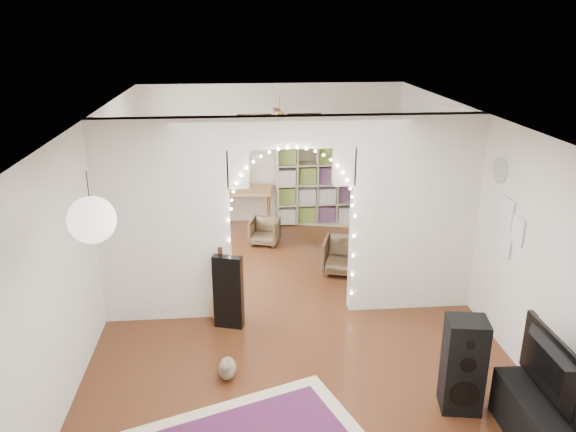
{
  "coord_description": "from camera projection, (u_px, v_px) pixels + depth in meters",
  "views": [
    {
      "loc": [
        -0.68,
        -6.91,
        3.82
      ],
      "look_at": [
        -0.02,
        0.3,
        1.28
      ],
      "focal_mm": 35.0,
      "sensor_mm": 36.0,
      "label": 1
    }
  ],
  "objects": [
    {
      "name": "guitar_case",
      "position": [
        228.0,
        292.0,
        7.24
      ],
      "size": [
        0.4,
        0.24,
        1.0
      ],
      "primitive_type": "cube",
      "rotation": [
        0.0,
        0.0,
        -0.31
      ],
      "color": "black",
      "rests_on": "floor"
    },
    {
      "name": "bookcase",
      "position": [
        317.0,
        183.0,
        10.91
      ],
      "size": [
        1.63,
        0.74,
        1.62
      ],
      "primitive_type": "cube",
      "rotation": [
        0.0,
        0.0,
        -0.23
      ],
      "color": "#C0B28B",
      "rests_on": "floor"
    },
    {
      "name": "dining_chair_left",
      "position": [
        265.0,
        231.0,
        10.06
      ],
      "size": [
        0.61,
        0.62,
        0.46
      ],
      "primitive_type": "imported",
      "rotation": [
        0.0,
        0.0,
        -0.29
      ],
      "color": "#4D3B26",
      "rests_on": "floor"
    },
    {
      "name": "fairy_lights",
      "position": [
        292.0,
        207.0,
        7.18
      ],
      "size": [
        1.64,
        0.04,
        1.6
      ],
      "primitive_type": null,
      "color": "#FFEABF",
      "rests_on": "divider_wall"
    },
    {
      "name": "media_console",
      "position": [
        533.0,
        419.0,
        5.3
      ],
      "size": [
        0.41,
        1.0,
        0.5
      ],
      "primitive_type": "cube",
      "rotation": [
        0.0,
        0.0,
        -0.01
      ],
      "color": "black",
      "rests_on": "floor"
    },
    {
      "name": "wall_right",
      "position": [
        475.0,
        213.0,
        7.59
      ],
      "size": [
        0.02,
        7.5,
        2.7
      ],
      "primitive_type": "cube",
      "color": "silver",
      "rests_on": "floor"
    },
    {
      "name": "wall_left",
      "position": [
        97.0,
        224.0,
        7.16
      ],
      "size": [
        0.02,
        7.5,
        2.7
      ],
      "primitive_type": "cube",
      "color": "silver",
      "rests_on": "floor"
    },
    {
      "name": "picture_frames",
      "position": [
        509.0,
        228.0,
        6.6
      ],
      "size": [
        0.02,
        0.5,
        0.7
      ],
      "primitive_type": null,
      "color": "white",
      "rests_on": "wall_right"
    },
    {
      "name": "floor",
      "position": [
        291.0,
        310.0,
        7.82
      ],
      "size": [
        7.5,
        7.5,
        0.0
      ],
      "primitive_type": "plane",
      "color": "black",
      "rests_on": "ground"
    },
    {
      "name": "acoustic_guitar",
      "position": [
        222.0,
        295.0,
        7.37
      ],
      "size": [
        0.39,
        0.24,
        0.91
      ],
      "rotation": [
        0.0,
        0.0,
        0.33
      ],
      "color": "#B78549",
      "rests_on": "floor"
    },
    {
      "name": "ceiling_fan",
      "position": [
        279.0,
        114.0,
        8.9
      ],
      "size": [
        1.1,
        1.1,
        0.3
      ],
      "primitive_type": null,
      "color": "#AD7B39",
      "rests_on": "ceiling"
    },
    {
      "name": "divider_wall",
      "position": [
        291.0,
        213.0,
        7.35
      ],
      "size": [
        5.0,
        0.2,
        2.7
      ],
      "color": "silver",
      "rests_on": "floor"
    },
    {
      "name": "dining_table",
      "position": [
        241.0,
        192.0,
        10.83
      ],
      "size": [
        1.29,
        0.94,
        0.76
      ],
      "rotation": [
        0.0,
        0.0,
        -0.12
      ],
      "color": "brown",
      "rests_on": "floor"
    },
    {
      "name": "wall_front",
      "position": [
        344.0,
        401.0,
        3.85
      ],
      "size": [
        5.0,
        0.02,
        2.7
      ],
      "primitive_type": "cube",
      "color": "silver",
      "rests_on": "floor"
    },
    {
      "name": "window",
      "position": [
        124.0,
        176.0,
        8.8
      ],
      "size": [
        0.04,
        1.2,
        1.4
      ],
      "primitive_type": "cube",
      "color": "white",
      "rests_on": "wall_left"
    },
    {
      "name": "wall_back",
      "position": [
        273.0,
        154.0,
        10.9
      ],
      "size": [
        5.0,
        0.02,
        2.7
      ],
      "primitive_type": "cube",
      "color": "silver",
      "rests_on": "floor"
    },
    {
      "name": "floor_speaker",
      "position": [
        463.0,
        365.0,
        5.69
      ],
      "size": [
        0.45,
        0.41,
        1.02
      ],
      "rotation": [
        0.0,
        0.0,
        -0.17
      ],
      "color": "black",
      "rests_on": "floor"
    },
    {
      "name": "tv",
      "position": [
        542.0,
        369.0,
        5.12
      ],
      "size": [
        0.15,
        1.08,
        0.62
      ],
      "primitive_type": "imported",
      "rotation": [
        0.0,
        0.0,
        1.56
      ],
      "color": "black",
      "rests_on": "media_console"
    },
    {
      "name": "ceiling",
      "position": [
        292.0,
        116.0,
        6.93
      ],
      "size": [
        5.0,
        7.5,
        0.02
      ],
      "primitive_type": "cube",
      "color": "white",
      "rests_on": "wall_back"
    },
    {
      "name": "tabby_cat",
      "position": [
        227.0,
        368.0,
        6.29
      ],
      "size": [
        0.26,
        0.48,
        0.32
      ],
      "rotation": [
        0.0,
        0.0,
        -0.18
      ],
      "color": "brown",
      "rests_on": "floor"
    },
    {
      "name": "paper_lantern",
      "position": [
        92.0,
        220.0,
        4.66
      ],
      "size": [
        0.4,
        0.4,
        0.4
      ],
      "primitive_type": "sphere",
      "color": "white",
      "rests_on": "ceiling"
    },
    {
      "name": "flower_vase",
      "position": [
        241.0,
        183.0,
        10.77
      ],
      "size": [
        0.2,
        0.2,
        0.19
      ],
      "primitive_type": "imported",
      "rotation": [
        0.0,
        0.0,
        -0.12
      ],
      "color": "silver",
      "rests_on": "dining_table"
    },
    {
      "name": "wall_clock",
      "position": [
        500.0,
        170.0,
        6.77
      ],
      "size": [
        0.03,
        0.31,
        0.31
      ],
      "primitive_type": "cylinder",
      "rotation": [
        0.0,
        1.57,
        0.0
      ],
      "color": "white",
      "rests_on": "wall_right"
    },
    {
      "name": "dining_chair_right",
      "position": [
        343.0,
        256.0,
        8.89
      ],
      "size": [
        0.76,
        0.77,
        0.56
      ],
      "primitive_type": "imported",
      "rotation": [
        0.0,
        0.0,
        -0.31
      ],
      "color": "#4D3B26",
      "rests_on": "floor"
    }
  ]
}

